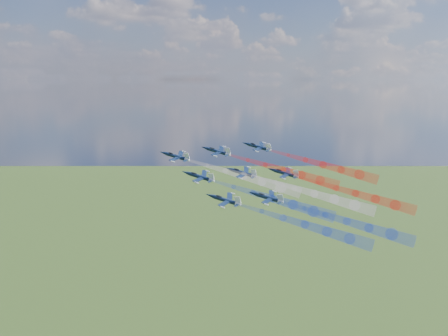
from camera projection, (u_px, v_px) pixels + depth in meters
jet_lead at (176, 156)px, 172.89m from camera, size 14.76×15.10×7.83m
trail_lead at (243, 176)px, 166.67m from camera, size 28.22×32.07×13.31m
jet_inner_left at (199, 177)px, 161.73m from camera, size 14.76×15.10×7.83m
trail_inner_left at (273, 199)px, 155.51m from camera, size 28.22×32.07×13.31m
jet_inner_right at (217, 151)px, 180.03m from camera, size 14.76×15.10×7.83m
trail_inner_right at (283, 170)px, 173.81m from camera, size 28.22×32.07×13.31m
jet_outer_left at (225, 200)px, 150.44m from camera, size 14.76×15.10×7.83m
trail_outer_left at (305, 225)px, 144.23m from camera, size 28.22×32.07×13.31m
jet_center_third at (242, 173)px, 167.55m from camera, size 14.76×15.10×7.83m
trail_center_third at (314, 194)px, 161.33m from camera, size 28.22×32.07×13.31m
jet_outer_right at (258, 147)px, 186.04m from camera, size 14.76×15.10×7.83m
trail_outer_right at (323, 165)px, 179.82m from camera, size 28.22×32.07×13.31m
jet_rear_left at (267, 197)px, 154.65m from camera, size 14.76×15.10×7.83m
trail_rear_left at (347, 221)px, 148.43m from camera, size 28.22×32.07×13.31m
jet_rear_right at (284, 173)px, 173.17m from camera, size 14.76×15.10×7.83m
trail_rear_right at (356, 193)px, 166.96m from camera, size 28.22×32.07×13.31m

